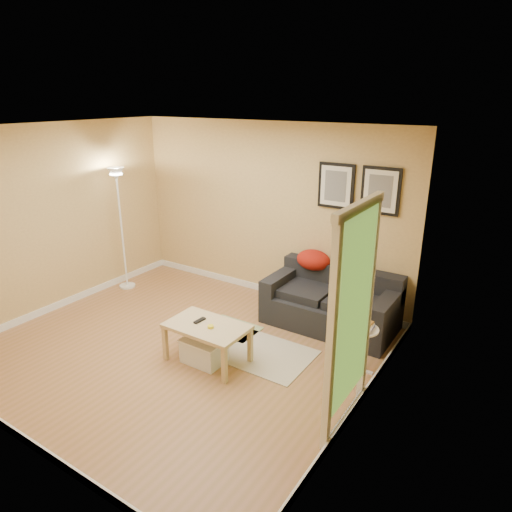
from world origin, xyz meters
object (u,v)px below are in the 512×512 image
object	(u,v)px
sofa	(331,300)
coffee_table	(208,343)
side_table	(361,350)
floor_lamp	(122,233)
book_stack	(365,326)
storage_bin	(204,350)

from	to	relation	value
sofa	coffee_table	xyz separation A→B (m)	(-0.83, -1.57, -0.14)
side_table	floor_lamp	xyz separation A→B (m)	(-4.02, 0.22, 0.64)
sofa	book_stack	distance (m)	1.11
side_table	sofa	bearing A→B (deg)	132.54
sofa	side_table	world-z (taller)	sofa
book_stack	floor_lamp	world-z (taller)	floor_lamp
sofa	coffee_table	distance (m)	1.78
side_table	book_stack	world-z (taller)	book_stack
coffee_table	storage_bin	bearing A→B (deg)	-118.77
coffee_table	storage_bin	xyz separation A→B (m)	(-0.02, -0.05, -0.08)
coffee_table	side_table	size ratio (longest dim) A/B	1.74
sofa	storage_bin	xyz separation A→B (m)	(-0.85, -1.61, -0.23)
storage_bin	book_stack	distance (m)	1.84
coffee_table	floor_lamp	bearing A→B (deg)	152.45
book_stack	floor_lamp	size ratio (longest dim) A/B	0.11
side_table	floor_lamp	size ratio (longest dim) A/B	0.28
sofa	book_stack	world-z (taller)	sofa
coffee_table	storage_bin	world-z (taller)	coffee_table
side_table	storage_bin	bearing A→B (deg)	-152.69
coffee_table	floor_lamp	size ratio (longest dim) A/B	0.48
storage_bin	book_stack	size ratio (longest dim) A/B	2.19
coffee_table	storage_bin	distance (m)	0.10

